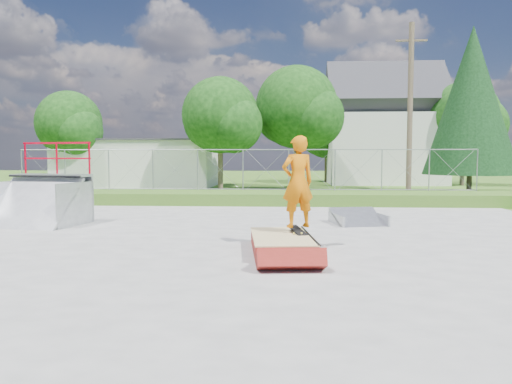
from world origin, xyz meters
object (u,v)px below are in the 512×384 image
at_px(grind_box, 281,244).
at_px(flat_bank_ramp, 358,218).
at_px(skater, 298,185).
at_px(quarter_pipe, 36,184).

bearing_deg(grind_box, flat_bank_ramp, 57.42).
xyz_separation_m(grind_box, flat_bank_ramp, (2.16, 4.32, 0.03)).
relative_size(flat_bank_ramp, skater, 0.75).
relative_size(grind_box, quarter_pipe, 1.06).
height_order(grind_box, flat_bank_ramp, flat_bank_ramp).
bearing_deg(grind_box, quarter_pipe, 146.70).
relative_size(grind_box, flat_bank_ramp, 1.76).
xyz_separation_m(grind_box, skater, (0.33, 0.39, 1.19)).
bearing_deg(flat_bank_ramp, grind_box, -128.57).
distance_m(grind_box, skater, 1.29).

